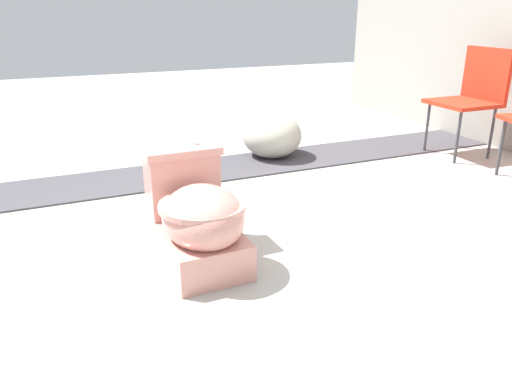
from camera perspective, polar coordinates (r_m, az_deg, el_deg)
ground_plane at (r=2.50m, az=-6.62°, el=-6.69°), size 14.00×14.00×0.00m
gravel_strip at (r=3.69m, az=-4.72°, el=2.63°), size 0.56×8.00×0.01m
toilet at (r=2.32m, az=-6.78°, el=-2.91°), size 0.64×0.40×0.52m
folding_chair_left at (r=4.33m, az=23.66°, el=10.58°), size 0.45×0.45×0.83m
boulder_near at (r=3.95m, az=1.83°, el=6.49°), size 0.55×0.52×0.35m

